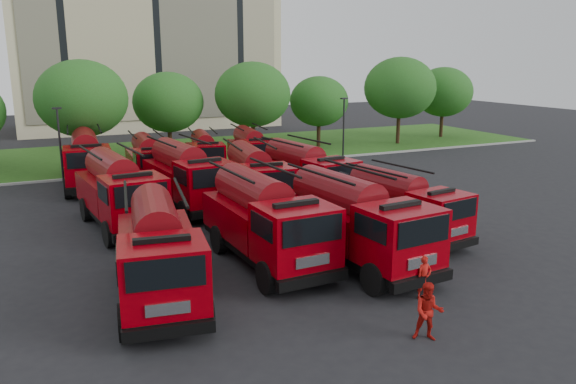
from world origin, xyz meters
name	(u,v)px	position (x,y,z in m)	size (l,w,h in m)	color
ground	(308,233)	(0.00, 0.00, 0.00)	(140.00, 140.00, 0.00)	black
lawn	(177,152)	(0.00, 26.00, 0.06)	(70.00, 16.00, 0.12)	#214913
curb	(203,168)	(0.00, 17.90, 0.07)	(70.00, 0.30, 0.14)	gray
apartment_building	(144,22)	(2.00, 47.94, 12.50)	(30.00, 14.18, 25.00)	beige
tree_2	(82,99)	(-8.00, 21.50, 5.35)	(6.72, 6.72, 8.22)	#382314
tree_3	(168,102)	(-1.00, 24.00, 4.68)	(5.88, 5.88, 7.19)	#382314
tree_4	(253,95)	(6.00, 22.50, 5.22)	(6.55, 6.55, 8.01)	#382314
tree_5	(319,101)	(13.00, 23.50, 4.35)	(5.46, 5.46, 6.68)	#382314
tree_6	(400,88)	(21.00, 22.00, 5.49)	(6.89, 6.89, 8.42)	#382314
tree_7	(443,92)	(28.00, 24.00, 4.82)	(6.05, 6.05, 7.39)	#382314
lamp_post_0	(60,141)	(-10.00, 17.20, 2.90)	(0.60, 0.25, 5.11)	black
lamp_post_1	(344,125)	(12.00, 17.20, 2.90)	(0.60, 0.25, 5.11)	black
fire_truck_0	(158,252)	(-8.15, -4.57, 1.75)	(3.72, 7.94, 3.48)	black
fire_truck_1	(265,220)	(-3.40, -2.79, 1.84)	(3.22, 8.13, 3.65)	black
fire_truck_2	(355,222)	(-0.15, -4.49, 1.82)	(3.50, 8.16, 3.61)	black
fire_truck_3	(402,205)	(3.75, -2.36, 1.56)	(3.34, 7.08, 3.10)	black
fire_truck_4	(119,192)	(-8.04, 4.97, 1.82)	(3.59, 8.19, 3.62)	black
fire_truck_5	(187,176)	(-4.01, 7.16, 1.82)	(3.60, 8.21, 3.63)	black
fire_truck_6	(254,179)	(-0.66, 5.39, 1.74)	(3.51, 7.85, 3.46)	black
fire_truck_7	(306,173)	(2.66, 5.63, 1.72)	(3.49, 7.77, 3.42)	black
fire_truck_8	(87,160)	(-8.58, 15.07, 1.82)	(3.33, 8.10, 3.61)	black
fire_truck_9	(149,160)	(-4.66, 14.57, 1.59)	(2.80, 7.03, 3.15)	black
fire_truck_10	(205,153)	(-0.29, 16.24, 1.49)	(3.26, 6.77, 2.95)	black
fire_truck_11	(252,150)	(3.11, 15.40, 1.59)	(3.21, 7.18, 3.16)	black
firefighter_0	(423,298)	(0.30, -8.42, 0.00)	(0.57, 0.42, 1.57)	#AC110D
firefighter_1	(427,339)	(-1.50, -10.90, 0.00)	(0.88, 0.48, 1.82)	#AC110D
firefighter_2	(437,257)	(3.56, -5.22, 0.00)	(1.02, 0.58, 1.74)	#AC110D
firefighter_3	(411,224)	(5.54, -0.76, 0.00)	(1.27, 0.66, 1.97)	black
firefighter_4	(216,233)	(-4.05, 1.93, 0.00)	(0.78, 0.51, 1.59)	black
firefighter_5	(378,199)	(7.00, 4.42, 0.00)	(1.39, 0.60, 1.50)	#AC110D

